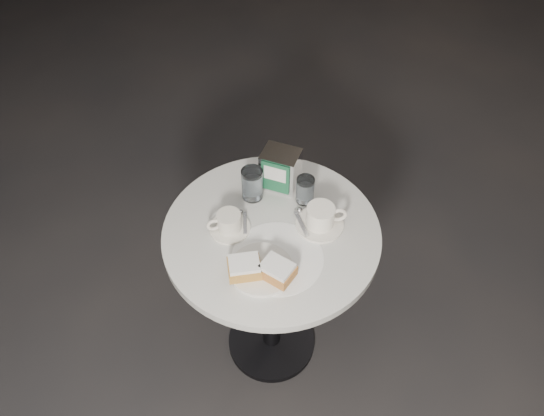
{
  "coord_description": "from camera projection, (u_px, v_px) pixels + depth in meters",
  "views": [
    {
      "loc": [
        0.09,
        -1.07,
        2.05
      ],
      "look_at": [
        0.0,
        0.02,
        0.83
      ],
      "focal_mm": 35.0,
      "sensor_mm": 36.0,
      "label": 1
    }
  ],
  "objects": [
    {
      "name": "water_glass_left",
      "position": [
        252.0,
        184.0,
        1.75
      ],
      "size": [
        0.08,
        0.08,
        0.12
      ],
      "rotation": [
        0.0,
        0.0,
        0.15
      ],
      "color": "silver",
      "rests_on": "cafe_table"
    },
    {
      "name": "water_glass_right",
      "position": [
        305.0,
        190.0,
        1.75
      ],
      "size": [
        0.07,
        0.07,
        0.1
      ],
      "rotation": [
        0.0,
        0.0,
        0.23
      ],
      "color": "silver",
      "rests_on": "cafe_table"
    },
    {
      "name": "coffee_cup_right",
      "position": [
        321.0,
        218.0,
        1.68
      ],
      "size": [
        0.18,
        0.18,
        0.08
      ],
      "rotation": [
        0.0,
        0.0,
        0.16
      ],
      "color": "silver",
      "rests_on": "cafe_table"
    },
    {
      "name": "beignet_plate",
      "position": [
        261.0,
        269.0,
        1.56
      ],
      "size": [
        0.21,
        0.21,
        0.06
      ],
      "rotation": [
        0.0,
        0.0,
        -0.07
      ],
      "color": "silver",
      "rests_on": "cafe_table"
    },
    {
      "name": "sugar_spill",
      "position": [
        277.0,
        257.0,
        1.62
      ],
      "size": [
        0.33,
        0.33,
        0.0
      ],
      "primitive_type": "cylinder",
      "rotation": [
        0.0,
        0.0,
        0.18
      ],
      "color": "white",
      "rests_on": "cafe_table"
    },
    {
      "name": "coffee_cup_left",
      "position": [
        229.0,
        223.0,
        1.67
      ],
      "size": [
        0.17,
        0.17,
        0.07
      ],
      "rotation": [
        0.0,
        0.0,
        0.39
      ],
      "color": "silver",
      "rests_on": "cafe_table"
    },
    {
      "name": "napkin_dispenser",
      "position": [
        280.0,
        169.0,
        1.78
      ],
      "size": [
        0.14,
        0.13,
        0.14
      ],
      "rotation": [
        0.0,
        0.0,
        -0.28
      ],
      "color": "silver",
      "rests_on": "cafe_table"
    },
    {
      "name": "ground",
      "position": [
        272.0,
        342.0,
        2.25
      ],
      "size": [
        7.0,
        7.0,
        0.0
      ],
      "primitive_type": "plane",
      "color": "black",
      "rests_on": "ground"
    },
    {
      "name": "cafe_table",
      "position": [
        272.0,
        267.0,
        1.84
      ],
      "size": [
        0.7,
        0.7,
        0.74
      ],
      "color": "black",
      "rests_on": "ground"
    }
  ]
}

